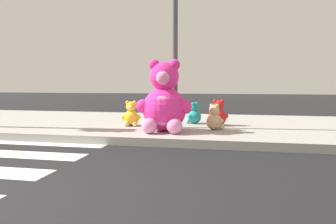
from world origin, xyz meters
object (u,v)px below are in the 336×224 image
at_px(sign_pole, 175,47).
at_px(plush_teal, 194,115).
at_px(plush_tan, 215,119).
at_px(plush_red, 218,115).
at_px(plush_yellow, 131,116).
at_px(plush_pink_large, 164,103).

height_order(sign_pole, plush_teal, sign_pole).
xyz_separation_m(sign_pole, plush_tan, (0.85, -0.17, -1.49)).
relative_size(plush_teal, plush_red, 0.86).
height_order(sign_pole, plush_yellow, sign_pole).
relative_size(sign_pole, plush_pink_large, 2.28).
xyz_separation_m(sign_pole, plush_red, (0.90, 0.51, -1.47)).
bearing_deg(plush_tan, plush_yellow, 173.43).
height_order(sign_pole, plush_pink_large, sign_pole).
xyz_separation_m(plush_yellow, plush_teal, (1.32, 0.66, -0.02)).
bearing_deg(plush_tan, plush_teal, 120.79).
relative_size(sign_pole, plush_yellow, 5.76).
relative_size(plush_yellow, plush_teal, 1.10).
bearing_deg(sign_pole, plush_pink_large, -100.41).
bearing_deg(plush_pink_large, plush_teal, 71.33).
relative_size(sign_pole, plush_tan, 6.10).
relative_size(plush_tan, plush_teal, 1.04).
relative_size(plush_pink_large, plush_red, 2.41).
height_order(plush_yellow, plush_tan, plush_yellow).
relative_size(sign_pole, plush_teal, 6.36).
xyz_separation_m(plush_pink_large, plush_teal, (0.44, 1.29, -0.36)).
xyz_separation_m(sign_pole, plush_teal, (0.33, 0.70, -1.50)).
bearing_deg(plush_yellow, plush_tan, -6.57).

